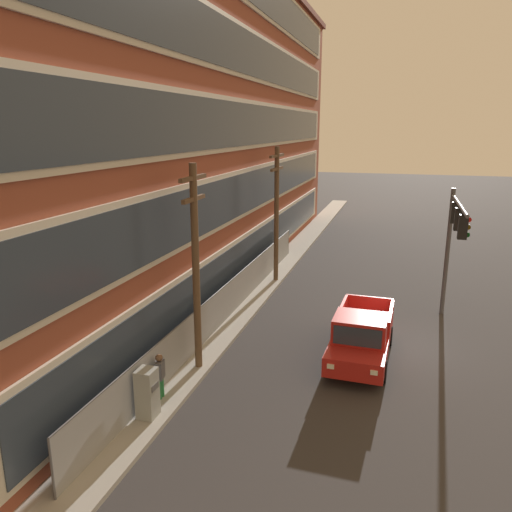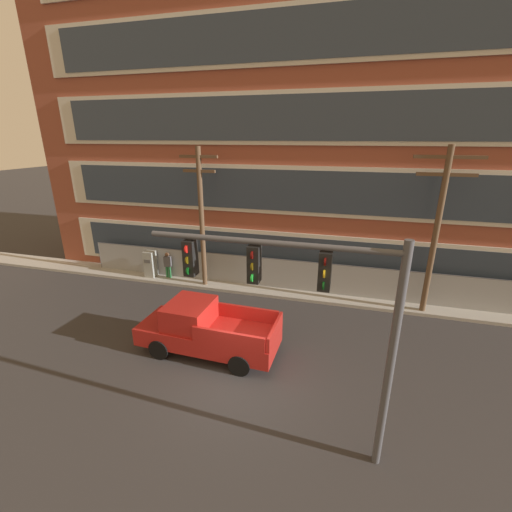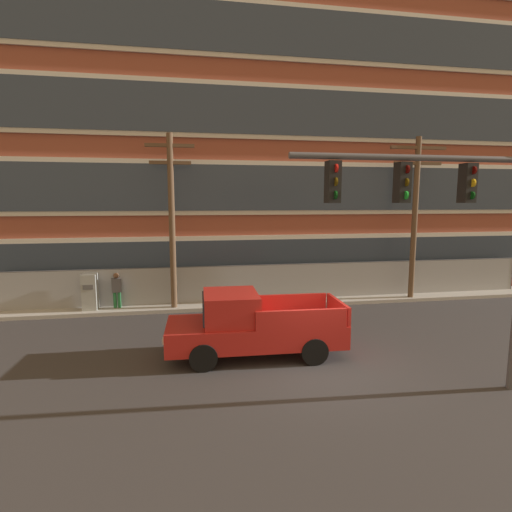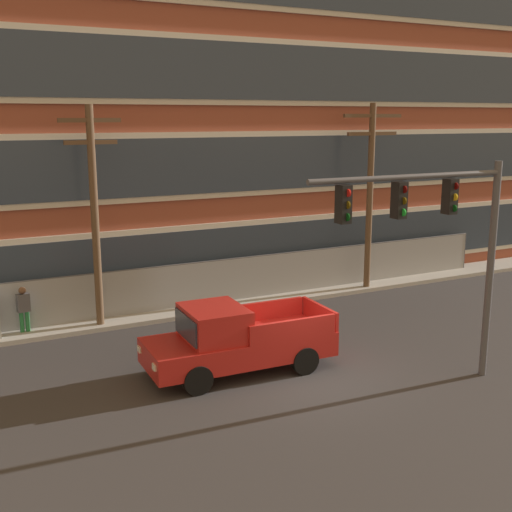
# 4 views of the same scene
# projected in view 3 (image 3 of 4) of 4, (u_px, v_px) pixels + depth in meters

# --- Properties ---
(ground_plane) EXTENTS (160.00, 160.00, 0.00)m
(ground_plane) POSITION_uv_depth(u_px,v_px,m) (318.00, 365.00, 11.59)
(ground_plane) COLOR #333030
(sidewalk_building_side) EXTENTS (80.00, 1.71, 0.16)m
(sidewalk_building_side) POSITION_uv_depth(u_px,v_px,m) (268.00, 302.00, 18.55)
(sidewalk_building_side) COLOR #9E9B93
(sidewalk_building_side) RESTS_ON ground
(brick_mill_building) EXTENTS (44.12, 8.64, 17.65)m
(brick_mill_building) POSITION_uv_depth(u_px,v_px,m) (367.00, 130.00, 23.29)
(brick_mill_building) COLOR brown
(brick_mill_building) RESTS_ON ground
(chain_link_fence) EXTENTS (24.63, 0.06, 1.83)m
(chain_link_fence) POSITION_uv_depth(u_px,v_px,m) (283.00, 283.00, 18.74)
(chain_link_fence) COLOR gray
(chain_link_fence) RESTS_ON ground
(traffic_signal_mast) EXTENTS (5.98, 0.43, 6.00)m
(traffic_signal_mast) POSITION_uv_depth(u_px,v_px,m) (454.00, 216.00, 9.25)
(traffic_signal_mast) COLOR #4C4C51
(traffic_signal_mast) RESTS_ON ground
(pickup_truck_red) EXTENTS (5.46, 2.27, 2.01)m
(pickup_truck_red) POSITION_uv_depth(u_px,v_px,m) (251.00, 326.00, 12.23)
(pickup_truck_red) COLOR #AD1E19
(pickup_truck_red) RESTS_ON ground
(utility_pole_near_corner) EXTENTS (2.02, 0.26, 7.52)m
(utility_pole_near_corner) POSITION_uv_depth(u_px,v_px,m) (172.00, 216.00, 16.87)
(utility_pole_near_corner) COLOR brown
(utility_pole_near_corner) RESTS_ON ground
(utility_pole_midblock) EXTENTS (2.75, 0.26, 7.67)m
(utility_pole_midblock) POSITION_uv_depth(u_px,v_px,m) (415.00, 210.00, 18.67)
(utility_pole_midblock) COLOR brown
(utility_pole_midblock) RESTS_ON ground
(electrical_cabinet) EXTENTS (0.59, 0.57, 1.70)m
(electrical_cabinet) POSITION_uv_depth(u_px,v_px,m) (90.00, 294.00, 16.90)
(electrical_cabinet) COLOR #939993
(electrical_cabinet) RESTS_ON ground
(pedestrian_near_cabinet) EXTENTS (0.44, 0.30, 1.69)m
(pedestrian_near_cabinet) POSITION_uv_depth(u_px,v_px,m) (117.00, 289.00, 17.18)
(pedestrian_near_cabinet) COLOR #236B38
(pedestrian_near_cabinet) RESTS_ON ground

